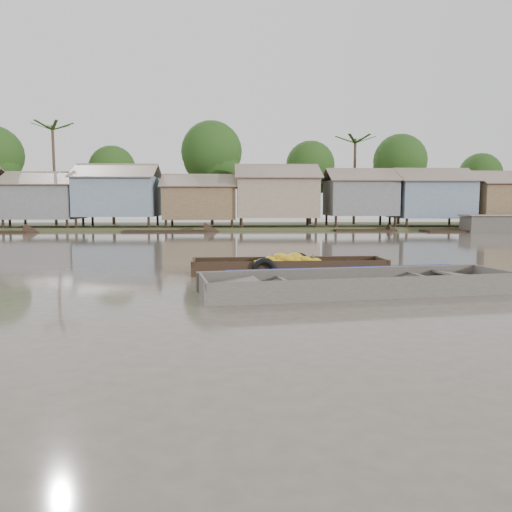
{
  "coord_description": "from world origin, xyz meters",
  "views": [
    {
      "loc": [
        -1.05,
        -12.1,
        2.13
      ],
      "look_at": [
        -0.49,
        0.55,
        0.8
      ],
      "focal_mm": 35.0,
      "sensor_mm": 36.0,
      "label": 1
    }
  ],
  "objects": [
    {
      "name": "ground",
      "position": [
        0.0,
        0.0,
        0.0
      ],
      "size": [
        120.0,
        120.0,
        0.0
      ],
      "primitive_type": "plane",
      "color": "#52493F",
      "rests_on": "ground"
    },
    {
      "name": "riverbank",
      "position": [
        3.03,
        31.86,
        3.07
      ],
      "size": [
        120.0,
        12.47,
        10.22
      ],
      "color": "#384723",
      "rests_on": "ground"
    },
    {
      "name": "banana_boat",
      "position": [
        0.6,
        3.2,
        0.18
      ],
      "size": [
        6.06,
        1.71,
        0.82
      ],
      "rotation": [
        0.0,
        0.0,
        0.04
      ],
      "color": "black",
      "rests_on": "ground"
    },
    {
      "name": "viewer_boat",
      "position": [
        1.96,
        -0.31,
        0.06
      ],
      "size": [
        7.87,
        3.19,
        0.62
      ],
      "rotation": [
        0.0,
        0.0,
        0.16
      ],
      "color": "#403B36",
      "rests_on": "ground"
    },
    {
      "name": "distant_boats",
      "position": [
        12.75,
        24.41,
        0.2
      ],
      "size": [
        47.52,
        15.5,
        1.38
      ],
      "color": "black",
      "rests_on": "ground"
    }
  ]
}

